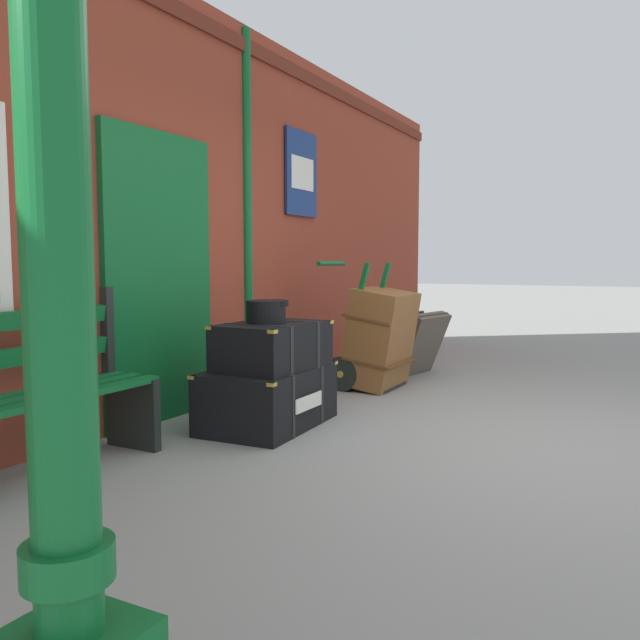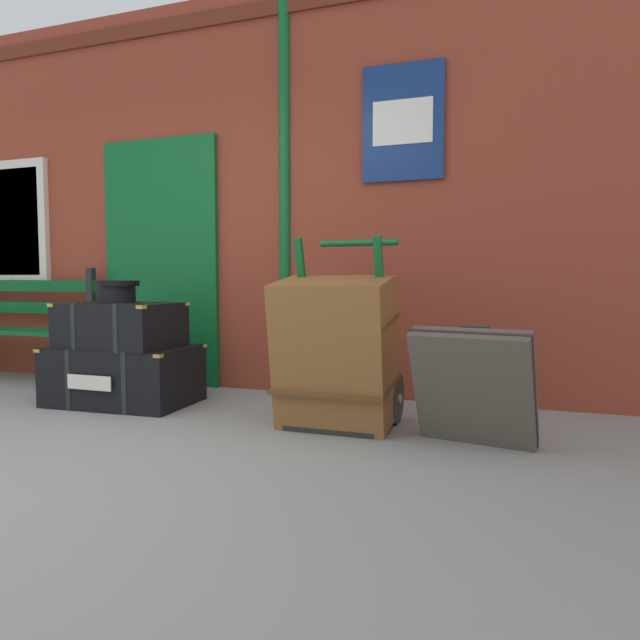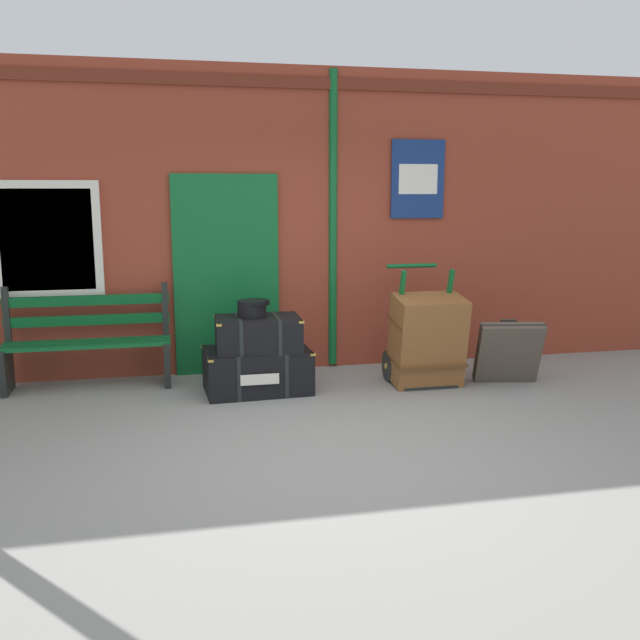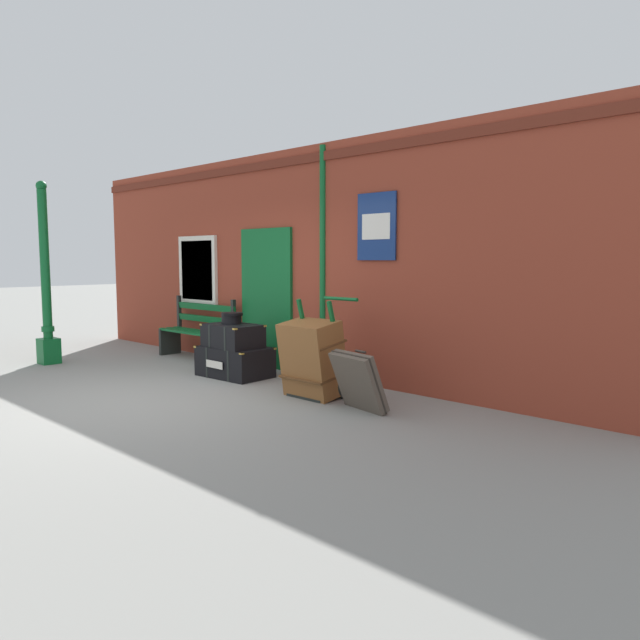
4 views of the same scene
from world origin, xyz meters
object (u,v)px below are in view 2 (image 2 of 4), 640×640
(platform_bench, at_px, (14,331))
(large_brown_trunk, at_px, (335,352))
(porters_trolley, at_px, (344,380))
(steamer_trunk_middle, at_px, (121,325))
(steamer_trunk_base, at_px, (124,375))
(round_hatbox, at_px, (116,290))
(suitcase_slate, at_px, (473,387))

(platform_bench, relative_size, large_brown_trunk, 1.71)
(porters_trolley, relative_size, large_brown_trunk, 1.26)
(steamer_trunk_middle, bearing_deg, steamer_trunk_base, 104.20)
(round_hatbox, bearing_deg, platform_bench, 161.33)
(steamer_trunk_middle, bearing_deg, suitcase_slate, -5.82)
(platform_bench, distance_m, large_brown_trunk, 3.36)
(steamer_trunk_base, xyz_separation_m, steamer_trunk_middle, (0.01, -0.03, 0.37))
(porters_trolley, distance_m, suitcase_slate, 0.88)
(round_hatbox, distance_m, large_brown_trunk, 1.76)
(porters_trolley, xyz_separation_m, large_brown_trunk, (-0.00, -0.18, 0.20))
(round_hatbox, relative_size, suitcase_slate, 0.45)
(steamer_trunk_base, bearing_deg, steamer_trunk_middle, -75.80)
(large_brown_trunk, height_order, suitcase_slate, large_brown_trunk)
(steamer_trunk_base, height_order, steamer_trunk_middle, steamer_trunk_middle)
(large_brown_trunk, bearing_deg, platform_bench, 168.35)
(suitcase_slate, bearing_deg, steamer_trunk_middle, 174.18)
(porters_trolley, xyz_separation_m, suitcase_slate, (0.82, -0.31, 0.06))
(round_hatbox, bearing_deg, steamer_trunk_middle, -22.72)
(platform_bench, relative_size, suitcase_slate, 2.32)
(platform_bench, relative_size, porters_trolley, 1.36)
(platform_bench, relative_size, steamer_trunk_base, 1.54)
(platform_bench, xyz_separation_m, round_hatbox, (1.58, -0.53, 0.39))
(steamer_trunk_base, xyz_separation_m, suitcase_slate, (2.50, -0.29, 0.12))
(steamer_trunk_base, height_order, suitcase_slate, suitcase_slate)
(steamer_trunk_base, bearing_deg, suitcase_slate, -6.58)
(steamer_trunk_base, bearing_deg, round_hatbox, -158.50)
(steamer_trunk_base, relative_size, suitcase_slate, 1.51)
(round_hatbox, bearing_deg, large_brown_trunk, -4.88)
(porters_trolley, bearing_deg, round_hatbox, -178.92)
(platform_bench, bearing_deg, large_brown_trunk, -11.65)
(porters_trolley, height_order, suitcase_slate, porters_trolley)
(porters_trolley, relative_size, suitcase_slate, 1.71)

